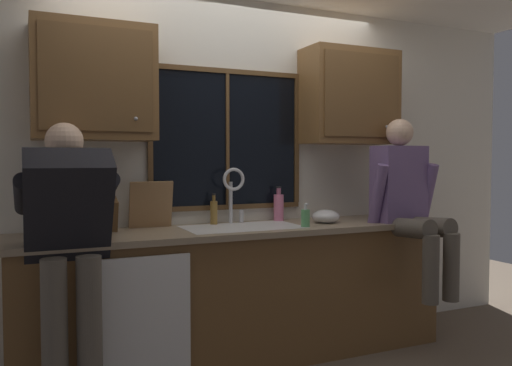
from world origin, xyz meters
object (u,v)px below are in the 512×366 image
(knife_block, at_px, (107,215))
(cutting_board, at_px, (151,205))
(person_standing, at_px, (69,236))
(person_sitting_on_counter, at_px, (408,198))
(soap_dispenser, at_px, (305,218))
(bottle_green_glass, at_px, (279,207))
(bottle_tall_clear, at_px, (214,212))
(mixing_bowl, at_px, (326,217))

(knife_block, distance_m, cutting_board, 0.32)
(person_standing, distance_m, person_sitting_on_counter, 2.34)
(cutting_board, relative_size, soap_dispenser, 1.91)
(cutting_board, bearing_deg, person_sitting_on_counter, -15.41)
(knife_block, relative_size, cutting_board, 1.01)
(person_sitting_on_counter, bearing_deg, bottle_green_glass, 148.68)
(cutting_board, bearing_deg, bottle_tall_clear, -0.95)
(cutting_board, xyz_separation_m, bottle_tall_clear, (0.44, -0.01, -0.07))
(cutting_board, distance_m, soap_dispenser, 1.05)
(person_sitting_on_counter, distance_m, knife_block, 2.11)
(cutting_board, relative_size, mixing_bowl, 1.59)
(person_standing, bearing_deg, person_sitting_on_counter, 1.48)
(mixing_bowl, distance_m, soap_dispenser, 0.29)
(bottle_tall_clear, bearing_deg, mixing_bowl, -17.33)
(bottle_tall_clear, bearing_deg, cutting_board, 179.05)
(soap_dispenser, xyz_separation_m, bottle_tall_clear, (-0.52, 0.39, 0.03))
(knife_block, height_order, mixing_bowl, knife_block)
(bottle_green_glass, bearing_deg, mixing_bowl, -44.40)
(soap_dispenser, height_order, bottle_tall_clear, bottle_tall_clear)
(mixing_bowl, xyz_separation_m, soap_dispenser, (-0.25, -0.15, 0.02))
(person_sitting_on_counter, relative_size, cutting_board, 3.95)
(person_sitting_on_counter, bearing_deg, mixing_bowl, 156.51)
(person_sitting_on_counter, distance_m, soap_dispenser, 0.81)
(person_standing, distance_m, knife_block, 0.54)
(person_sitting_on_counter, bearing_deg, person_standing, -178.52)
(person_standing, relative_size, soap_dispenser, 9.51)
(cutting_board, height_order, soap_dispenser, cutting_board)
(knife_block, bearing_deg, bottle_tall_clear, 5.89)
(knife_block, xyz_separation_m, bottle_green_glass, (1.26, 0.09, -0.00))
(knife_block, xyz_separation_m, mixing_bowl, (1.52, -0.16, -0.06))
(person_sitting_on_counter, xyz_separation_m, bottle_green_glass, (-0.80, 0.49, -0.08))
(soap_dispenser, distance_m, bottle_tall_clear, 0.65)
(person_standing, xyz_separation_m, soap_dispenser, (1.53, 0.15, 0.01))
(person_sitting_on_counter, xyz_separation_m, cutting_board, (-1.77, 0.49, -0.03))
(soap_dispenser, relative_size, bottle_green_glass, 0.65)
(cutting_board, distance_m, mixing_bowl, 1.25)
(person_standing, relative_size, mixing_bowl, 7.92)
(person_standing, height_order, bottle_green_glass, person_standing)
(person_standing, height_order, person_sitting_on_counter, person_sitting_on_counter)
(mixing_bowl, height_order, bottle_tall_clear, bottle_tall_clear)
(person_standing, bearing_deg, cutting_board, 44.02)
(soap_dispenser, xyz_separation_m, bottle_green_glass, (-0.00, 0.40, 0.04))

